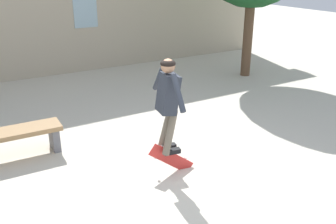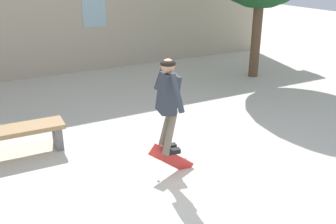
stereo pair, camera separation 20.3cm
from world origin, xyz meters
name	(u,v)px [view 2 (the right image)]	position (x,y,z in m)	size (l,w,h in m)	color
ground_plane	(187,189)	(0.00, 0.00, 0.00)	(40.00, 40.00, 0.00)	beige
park_bench	(14,136)	(-2.05, 2.29, 0.36)	(1.65, 0.51, 0.49)	#99754C
skater	(168,98)	(-0.02, 0.57, 1.23)	(0.35, 1.18, 1.46)	#282D38
skateboard_flipping	(172,159)	(0.04, 0.56, 0.22)	(0.76, 0.17, 0.63)	red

